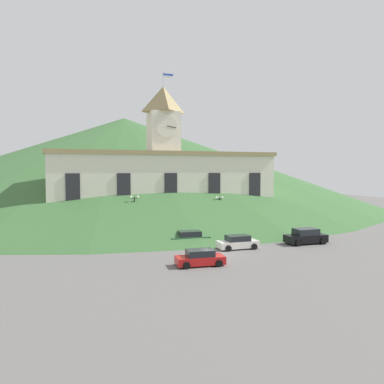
% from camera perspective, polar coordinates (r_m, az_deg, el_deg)
% --- Properties ---
extents(ground_plane, '(160.00, 160.00, 0.00)m').
position_cam_1_polar(ground_plane, '(38.87, 3.62, -9.48)').
color(ground_plane, '#605E5B').
extents(civic_building, '(34.89, 9.40, 24.07)m').
position_cam_1_polar(civic_building, '(59.23, -4.35, 1.21)').
color(civic_building, silver).
rests_on(civic_building, ground).
extents(banner_fence, '(34.68, 0.12, 2.24)m').
position_cam_1_polar(banner_fence, '(52.46, -2.37, -4.89)').
color(banner_fence, '#2347B2').
rests_on(banner_fence, ground).
extents(hillside_backdrop, '(127.44, 127.44, 22.53)m').
position_cam_1_polar(hillside_backdrop, '(102.64, -10.23, 4.75)').
color(hillside_backdrop, '#386033').
rests_on(hillside_backdrop, ground).
extents(street_lamp_far_left, '(1.26, 0.36, 5.16)m').
position_cam_1_polar(street_lamp_far_left, '(51.59, -8.75, -2.13)').
color(street_lamp_far_left, black).
rests_on(street_lamp_far_left, ground).
extents(street_lamp_center, '(1.26, 0.36, 4.80)m').
position_cam_1_polar(street_lamp_center, '(55.00, 4.18, -2.01)').
color(street_lamp_center, black).
rests_on(street_lamp_center, ground).
extents(car_white_taxi, '(4.50, 2.13, 1.50)m').
position_cam_1_polar(car_white_taxi, '(41.66, 6.98, -7.65)').
color(car_white_taxi, white).
rests_on(car_white_taxi, ground).
extents(car_red_sedan, '(4.50, 2.34, 1.45)m').
position_cam_1_polar(car_red_sedan, '(34.35, 1.24, -10.04)').
color(car_red_sedan, red).
rests_on(car_red_sedan, ground).
extents(car_green_wagon, '(4.69, 2.32, 1.55)m').
position_cam_1_polar(car_green_wagon, '(43.95, -0.37, -7.02)').
color(car_green_wagon, '#2D663D').
rests_on(car_green_wagon, ground).
extents(car_black_suv, '(4.92, 2.40, 1.80)m').
position_cam_1_polar(car_black_suv, '(46.12, 16.94, -6.53)').
color(car_black_suv, black).
rests_on(car_black_suv, ground).
extents(pedestrian, '(0.45, 0.45, 1.86)m').
position_cam_1_polar(pedestrian, '(52.73, 7.35, -4.99)').
color(pedestrian, '#4C4C4C').
rests_on(pedestrian, ground).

